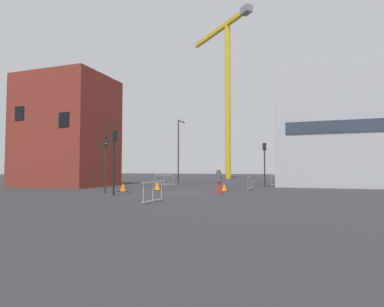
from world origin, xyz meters
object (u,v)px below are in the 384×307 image
at_px(streetlamp_tall, 179,146).
at_px(traffic_cone_striped, 123,188).
at_px(traffic_cone_on_verge, 157,186).
at_px(traffic_light_corner, 265,157).
at_px(traffic_cone_orange, 224,188).
at_px(construction_crane, 227,76).
at_px(traffic_light_far, 106,155).
at_px(traffic_light_verge, 114,152).
at_px(pedestrian_walking, 219,179).

bearing_deg(streetlamp_tall, traffic_cone_striped, -86.23).
xyz_separation_m(traffic_cone_striped, traffic_cone_on_verge, (1.76, 2.30, 0.01)).
xyz_separation_m(traffic_light_corner, traffic_cone_orange, (-2.35, -7.55, -2.57)).
bearing_deg(construction_crane, streetlamp_tall, -96.73).
bearing_deg(traffic_light_far, traffic_cone_striped, 78.25).
xyz_separation_m(traffic_cone_on_verge, traffic_cone_orange, (5.41, 0.54, -0.04)).
bearing_deg(traffic_light_far, traffic_cone_orange, 31.36).
bearing_deg(traffic_cone_striped, traffic_cone_on_verge, 52.52).
height_order(construction_crane, traffic_light_verge, construction_crane).
bearing_deg(traffic_light_verge, traffic_light_corner, 58.49).
height_order(traffic_light_verge, traffic_cone_striped, traffic_light_verge).
distance_m(construction_crane, traffic_cone_orange, 34.35).
bearing_deg(traffic_light_corner, traffic_cone_orange, -107.27).
bearing_deg(streetlamp_tall, traffic_light_corner, -19.96).
relative_size(streetlamp_tall, pedestrian_walking, 4.22).
relative_size(traffic_light_corner, traffic_light_far, 1.04).
bearing_deg(traffic_cone_striped, construction_crane, 87.95).
distance_m(traffic_cone_on_verge, traffic_cone_orange, 5.44).
bearing_deg(traffic_light_corner, pedestrian_walking, -101.51).
height_order(construction_crane, pedestrian_walking, construction_crane).
height_order(traffic_cone_striped, traffic_cone_on_verge, traffic_cone_on_verge).
bearing_deg(streetlamp_tall, traffic_light_verge, -82.88).
xyz_separation_m(streetlamp_tall, traffic_light_far, (0.57, -15.94, -1.78)).
distance_m(traffic_light_far, traffic_cone_orange, 9.16).
xyz_separation_m(streetlamp_tall, traffic_cone_orange, (8.10, -11.34, -4.25)).
distance_m(traffic_light_corner, traffic_cone_striped, 14.31).
height_order(pedestrian_walking, traffic_cone_orange, pedestrian_walking).
relative_size(traffic_light_verge, traffic_cone_on_verge, 6.26).
relative_size(traffic_cone_striped, traffic_cone_on_verge, 0.97).
bearing_deg(traffic_light_verge, streetlamp_tall, 97.12).
bearing_deg(traffic_light_corner, traffic_cone_striped, -132.50).
bearing_deg(construction_crane, traffic_light_far, -92.57).
relative_size(traffic_light_corner, traffic_cone_on_verge, 6.30).
height_order(streetlamp_tall, traffic_light_far, streetlamp_tall).
bearing_deg(construction_crane, traffic_light_corner, -68.54).
relative_size(pedestrian_walking, traffic_cone_on_verge, 2.68).
bearing_deg(pedestrian_walking, traffic_cone_striped, -179.17).
xyz_separation_m(traffic_light_corner, pedestrian_walking, (-2.09, -10.28, -1.78)).
relative_size(streetlamp_tall, traffic_light_far, 1.87).
distance_m(streetlamp_tall, traffic_cone_orange, 14.57).
xyz_separation_m(streetlamp_tall, traffic_light_corner, (10.45, -3.80, -1.68)).
bearing_deg(traffic_cone_orange, traffic_light_far, -148.64).
distance_m(traffic_light_far, pedestrian_walking, 8.18).
xyz_separation_m(construction_crane, traffic_cone_on_verge, (0.63, -29.41, -17.57)).
bearing_deg(pedestrian_walking, traffic_light_verge, -152.37).
bearing_deg(streetlamp_tall, traffic_cone_on_verge, -77.22).
height_order(traffic_cone_striped, traffic_cone_orange, traffic_cone_striped).
xyz_separation_m(streetlamp_tall, traffic_light_verge, (2.16, -17.32, -1.69)).
distance_m(construction_crane, traffic_light_verge, 37.96).
distance_m(traffic_light_verge, traffic_cone_orange, 8.80).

